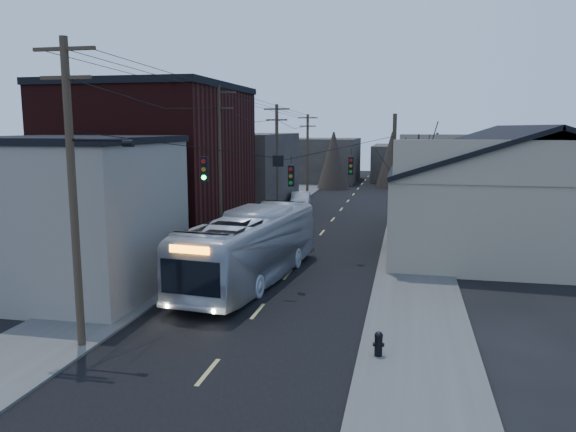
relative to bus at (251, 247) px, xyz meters
name	(u,v)px	position (x,y,z in m)	size (l,w,h in m)	color
ground	(183,403)	(1.52, -12.39, -1.76)	(160.00, 160.00, 0.00)	black
road_surface	(330,224)	(1.52, 17.61, -1.75)	(9.00, 110.00, 0.02)	black
sidewalk_left	(251,220)	(-4.98, 17.61, -1.70)	(4.00, 110.00, 0.12)	#474744
sidewalk_right	(413,226)	(8.02, 17.61, -1.70)	(4.00, 110.00, 0.12)	#474744
building_clapboard	(73,218)	(-7.48, -3.39, 1.74)	(8.00, 8.00, 7.00)	gray
building_brick	(156,168)	(-8.48, 7.61, 3.24)	(10.00, 12.00, 10.00)	black
building_left_far	(237,172)	(-7.98, 23.61, 1.74)	(9.00, 14.00, 7.00)	#312B27
warehouse	(517,203)	(14.52, 12.61, 0.93)	(16.16, 20.60, 7.73)	gray
building_far_left	(321,160)	(-4.48, 52.61, 1.24)	(10.00, 12.00, 6.00)	#312B27
building_far_right	(415,162)	(8.52, 57.61, 0.74)	(12.00, 14.00, 5.00)	#312B27
bare_tree	(416,196)	(8.02, 7.61, 1.84)	(0.40, 0.40, 7.20)	black
utility_lines	(274,166)	(-1.59, 11.76, 3.19)	(11.24, 45.28, 10.50)	#382B1E
bus	(251,247)	(0.00, 0.00, 0.00)	(2.96, 12.65, 3.52)	#B5BAC2
parked_car	(300,201)	(-2.26, 25.09, -0.97)	(1.68, 4.81, 1.59)	#A9ADB1
fire_hydrant	(379,343)	(6.70, -8.22, -1.20)	(0.39, 0.28, 0.83)	black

